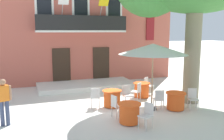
% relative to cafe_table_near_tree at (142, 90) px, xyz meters
% --- Properties ---
extents(ground_plane, '(120.00, 120.00, 0.00)m').
position_rel_cafe_table_near_tree_xyz_m(ground_plane, '(-2.27, -0.54, -0.39)').
color(ground_plane, silver).
extents(building_facade, '(13.00, 5.09, 7.50)m').
position_rel_cafe_table_near_tree_xyz_m(building_facade, '(-2.07, 6.44, 3.36)').
color(building_facade, '#BC5B4C').
rests_on(building_facade, ground).
extents(entrance_step_platform, '(5.76, 2.42, 0.25)m').
position_rel_cafe_table_near_tree_xyz_m(entrance_step_platform, '(-2.07, 3.25, -0.27)').
color(entrance_step_platform, silver).
rests_on(entrance_step_platform, ground).
extents(cafe_table_near_tree, '(0.86, 0.86, 0.76)m').
position_rel_cafe_table_near_tree_xyz_m(cafe_table_near_tree, '(0.00, 0.00, 0.00)').
color(cafe_table_near_tree, '#EA561E').
rests_on(cafe_table_near_tree, ground).
extents(cafe_chair_near_tree_0, '(0.56, 0.56, 0.91)m').
position_rel_cafe_table_near_tree_xyz_m(cafe_chair_near_tree_0, '(-0.52, -0.55, 0.14)').
color(cafe_chair_near_tree_0, silver).
rests_on(cafe_chair_near_tree_0, ground).
extents(cafe_chair_near_tree_1, '(0.55, 0.55, 0.91)m').
position_rel_cafe_table_near_tree_xyz_m(cafe_chair_near_tree_1, '(0.59, 0.47, 0.14)').
color(cafe_chair_near_tree_1, silver).
rests_on(cafe_chair_near_tree_1, ground).
extents(cafe_table_middle, '(0.86, 0.86, 0.76)m').
position_rel_cafe_table_near_tree_xyz_m(cafe_table_middle, '(-2.04, -3.07, 0.00)').
color(cafe_table_middle, '#EA561E').
rests_on(cafe_table_middle, ground).
extents(cafe_chair_middle_0, '(0.48, 0.48, 0.91)m').
position_rel_cafe_table_near_tree_xyz_m(cafe_chair_middle_0, '(-2.29, -2.36, 0.14)').
color(cafe_chair_middle_0, silver).
rests_on(cafe_chair_middle_0, ground).
extents(cafe_chair_middle_1, '(0.53, 0.53, 0.91)m').
position_rel_cafe_table_near_tree_xyz_m(cafe_chair_middle_1, '(-1.67, -3.72, 0.14)').
color(cafe_chair_middle_1, silver).
rests_on(cafe_chair_middle_1, ground).
extents(cafe_table_front, '(0.86, 0.86, 0.76)m').
position_rel_cafe_table_near_tree_xyz_m(cafe_table_front, '(0.48, -2.29, 0.00)').
color(cafe_table_front, '#EA561E').
rests_on(cafe_table_front, ground).
extents(cafe_chair_front_0, '(0.52, 0.52, 0.91)m').
position_rel_cafe_table_near_tree_xyz_m(cafe_chair_front_0, '(1.21, -2.49, 0.14)').
color(cafe_chair_front_0, silver).
rests_on(cafe_chair_front_0, ground).
extents(cafe_chair_front_1, '(0.50, 0.50, 0.91)m').
position_rel_cafe_table_near_tree_xyz_m(cafe_chair_front_1, '(-0.26, -2.14, 0.14)').
color(cafe_chair_front_1, silver).
rests_on(cafe_chair_front_1, ground).
extents(cafe_table_far_side, '(0.86, 0.86, 0.76)m').
position_rel_cafe_table_near_tree_xyz_m(cafe_table_far_side, '(-1.97, -0.99, 0.00)').
color(cafe_table_far_side, '#EA561E').
rests_on(cafe_table_far_side, ground).
extents(cafe_chair_far_side_0, '(0.49, 0.49, 0.91)m').
position_rel_cafe_table_near_tree_xyz_m(cafe_chair_far_side_0, '(-2.71, -0.87, 0.14)').
color(cafe_chair_far_side_0, silver).
rests_on(cafe_chair_far_side_0, ground).
extents(cafe_chair_far_side_1, '(0.42, 0.42, 0.91)m').
position_rel_cafe_table_near_tree_xyz_m(cafe_chair_far_side_1, '(-1.21, -0.95, 0.14)').
color(cafe_chair_far_side_1, silver).
rests_on(cafe_chair_far_side_1, ground).
extents(cafe_umbrella, '(2.90, 2.90, 2.85)m').
position_rel_cafe_table_near_tree_xyz_m(cafe_umbrella, '(-0.48, -1.91, 2.22)').
color(cafe_umbrella, '#997A56').
rests_on(cafe_umbrella, ground).
extents(pedestrian_near_entrance, '(0.53, 0.31, 1.71)m').
position_rel_cafe_table_near_tree_xyz_m(pedestrian_near_entrance, '(-6.32, -1.75, 0.58)').
color(pedestrian_near_entrance, '#384260').
rests_on(pedestrian_near_entrance, ground).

